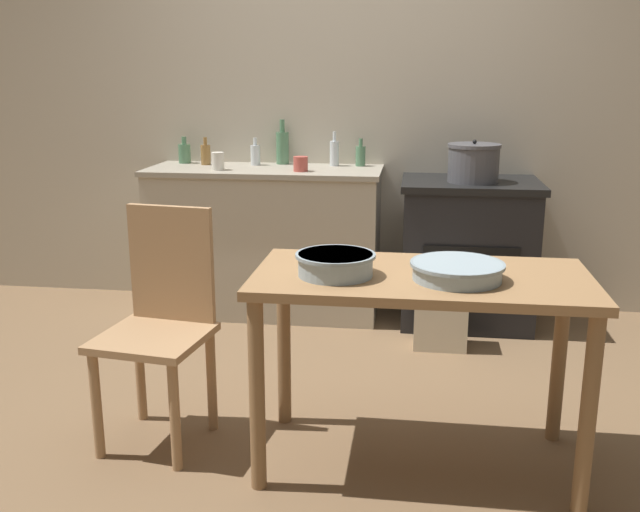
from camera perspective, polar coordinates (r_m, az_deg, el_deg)
ground_plane at (r=3.28m, az=-1.06°, el=-11.84°), size 14.00×14.00×0.00m
wall_back at (r=4.51m, az=2.04°, el=12.21°), size 8.00×0.07×2.55m
counter_cabinet at (r=4.40m, az=-4.35°, el=1.25°), size 1.41×0.57×0.90m
stove at (r=4.30m, az=11.71°, el=0.35°), size 0.79×0.62×0.85m
work_table at (r=2.62m, az=8.04°, el=-3.84°), size 1.21×0.61×0.75m
chair at (r=2.91m, az=-12.58°, el=-4.96°), size 0.45×0.45×0.94m
flour_sack at (r=3.92m, az=9.63°, el=-4.52°), size 0.28×0.20×0.38m
stock_pot at (r=4.14m, az=12.19°, el=7.30°), size 0.30×0.30×0.24m
mixing_bowl_large at (r=2.53m, az=10.92°, el=-1.10°), size 0.33×0.33×0.06m
mixing_bowl_small at (r=2.53m, az=1.24°, el=-0.58°), size 0.29×0.29×0.08m
bottle_far_left at (r=4.40m, az=3.26°, el=8.04°), size 0.06×0.06×0.17m
bottle_left at (r=4.62m, az=-10.79°, el=8.11°), size 0.08×0.08×0.17m
bottle_mid_left at (r=4.45m, az=-5.19°, el=8.09°), size 0.06×0.06×0.17m
bottle_center_left at (r=4.51m, az=-9.13°, el=8.05°), size 0.06×0.06×0.17m
bottle_center at (r=4.49m, az=-3.02°, el=8.71°), size 0.08×0.08×0.28m
bottle_center_right at (r=4.40m, az=1.16°, el=8.27°), size 0.06×0.06×0.21m
cup_mid_right at (r=4.25m, az=-8.18°, el=7.52°), size 0.07×0.07×0.10m
cup_right at (r=4.15m, az=-1.56°, el=7.37°), size 0.08×0.08×0.09m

